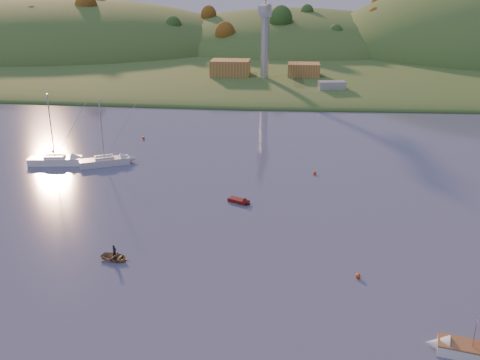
# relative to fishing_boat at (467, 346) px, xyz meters

# --- Properties ---
(far_shore) EXTENTS (620.00, 220.00, 1.50)m
(far_shore) POSITION_rel_fishing_boat_xyz_m (-23.97, 224.91, -0.85)
(far_shore) COLOR #355321
(far_shore) RESTS_ON ground
(shore_slope) EXTENTS (640.00, 150.00, 7.00)m
(shore_slope) POSITION_rel_fishing_boat_xyz_m (-23.97, 159.91, -0.85)
(shore_slope) COLOR #355321
(shore_slope) RESTS_ON ground
(hill_left) EXTENTS (170.00, 140.00, 44.00)m
(hill_left) POSITION_rel_fishing_boat_xyz_m (-113.97, 194.91, -0.85)
(hill_left) COLOR #355321
(hill_left) RESTS_ON ground
(hill_center) EXTENTS (140.00, 120.00, 36.00)m
(hill_center) POSITION_rel_fishing_boat_xyz_m (-13.97, 204.91, -0.85)
(hill_center) COLOR #355321
(hill_center) RESTS_ON ground
(hillside_trees) EXTENTS (280.00, 50.00, 32.00)m
(hillside_trees) POSITION_rel_fishing_boat_xyz_m (-23.97, 179.91, -0.85)
(hillside_trees) COLOR #1A4518
(hillside_trees) RESTS_ON ground
(wharf) EXTENTS (42.00, 16.00, 2.40)m
(wharf) POSITION_rel_fishing_boat_xyz_m (-18.97, 116.91, 0.35)
(wharf) COLOR slate
(wharf) RESTS_ON ground
(shed_west) EXTENTS (11.00, 8.00, 4.80)m
(shed_west) POSITION_rel_fishing_boat_xyz_m (-31.97, 117.91, 3.95)
(shed_west) COLOR olive
(shed_west) RESTS_ON wharf
(shed_east) EXTENTS (9.00, 7.00, 4.00)m
(shed_east) POSITION_rel_fishing_boat_xyz_m (-10.97, 118.91, 3.55)
(shed_east) COLOR olive
(shed_east) RESTS_ON wharf
(dock_crane) EXTENTS (3.20, 28.00, 20.30)m
(dock_crane) POSITION_rel_fishing_boat_xyz_m (-21.97, 113.30, 16.33)
(dock_crane) COLOR #B7B7BC
(dock_crane) RESTS_ON wharf
(fishing_boat) EXTENTS (6.28, 3.25, 3.84)m
(fishing_boat) POSITION_rel_fishing_boat_xyz_m (0.00, 0.00, 0.00)
(fishing_boat) COLOR white
(fishing_boat) RESTS_ON ground
(sailboat_near) EXTENTS (8.59, 3.55, 11.57)m
(sailboat_near) POSITION_rel_fishing_boat_xyz_m (-52.27, 42.95, -0.10)
(sailboat_near) COLOR white
(sailboat_near) RESTS_ON ground
(sailboat_far) EXTENTS (8.11, 5.56, 10.92)m
(sailboat_far) POSITION_rel_fishing_boat_xyz_m (-44.13, 43.33, -0.13)
(sailboat_far) COLOR silver
(sailboat_far) RESTS_ON ground
(canoe) EXTENTS (3.62, 3.00, 0.65)m
(canoe) POSITION_rel_fishing_boat_xyz_m (-32.49, 12.48, -0.52)
(canoe) COLOR olive
(canoe) RESTS_ON ground
(paddler) EXTENTS (0.49, 0.62, 1.49)m
(paddler) POSITION_rel_fishing_boat_xyz_m (-32.49, 12.48, -0.10)
(paddler) COLOR black
(paddler) RESTS_ON ground
(red_tender) EXTENTS (3.49, 2.60, 1.14)m
(red_tender) POSITION_rel_fishing_boat_xyz_m (-20.38, 29.32, -0.61)
(red_tender) COLOR #520E0B
(red_tender) RESTS_ON ground
(work_vessel) EXTENTS (16.60, 7.98, 4.10)m
(work_vessel) POSITION_rel_fishing_boat_xyz_m (-3.94, 102.91, 0.61)
(work_vessel) COLOR slate
(work_vessel) RESTS_ON ground
(buoy_0) EXTENTS (0.50, 0.50, 0.50)m
(buoy_0) POSITION_rel_fishing_boat_xyz_m (-7.16, 11.15, -0.60)
(buoy_0) COLOR #E13E0B
(buoy_0) RESTS_ON ground
(buoy_1) EXTENTS (0.50, 0.50, 0.50)m
(buoy_1) POSITION_rel_fishing_boat_xyz_m (-10.37, 41.94, -0.60)
(buoy_1) COLOR #E13E0B
(buoy_1) RESTS_ON ground
(buoy_2) EXTENTS (0.50, 0.50, 0.50)m
(buoy_2) POSITION_rel_fishing_boat_xyz_m (-55.38, 48.93, -0.60)
(buoy_2) COLOR #E13E0B
(buoy_2) RESTS_ON ground
(buoy_3) EXTENTS (0.50, 0.50, 0.50)m
(buoy_3) POSITION_rel_fishing_boat_xyz_m (-41.95, 58.98, -0.60)
(buoy_3) COLOR #E13E0B
(buoy_3) RESTS_ON ground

